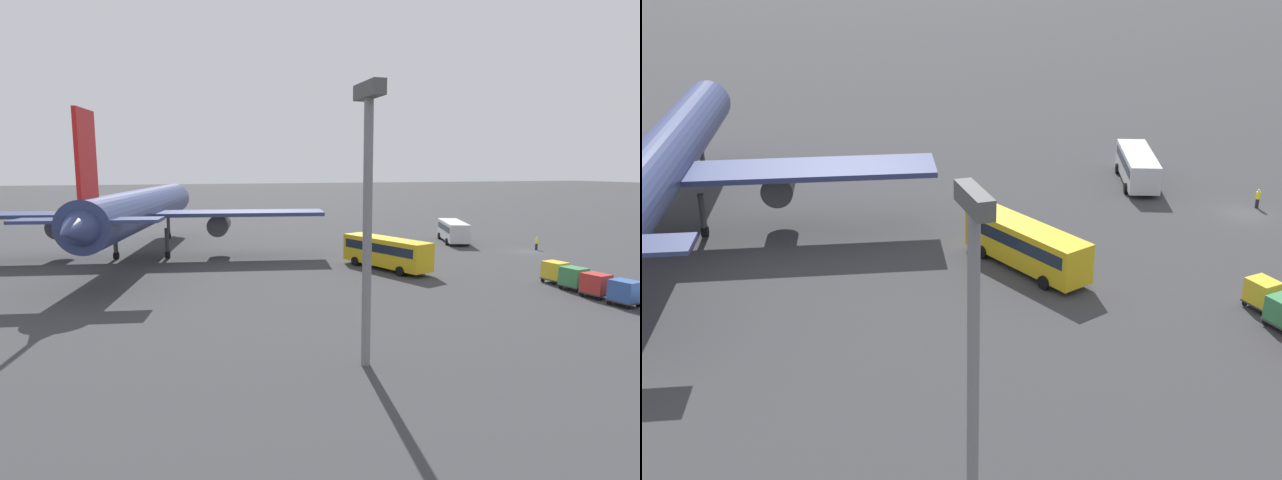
# 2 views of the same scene
# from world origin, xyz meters

# --- Properties ---
(ground_plane) EXTENTS (600.00, 600.00, 0.00)m
(ground_plane) POSITION_xyz_m (0.00, 0.00, 0.00)
(ground_plane) COLOR #38383A
(airplane) EXTENTS (50.19, 43.72, 15.63)m
(airplane) POSITION_xyz_m (10.94, 47.64, 5.87)
(airplane) COLOR navy
(airplane) RESTS_ON ground
(shuttle_bus_near) EXTENTS (10.39, 6.21, 3.04)m
(shuttle_bus_near) POSITION_xyz_m (10.46, 4.76, 1.83)
(shuttle_bus_near) COLOR silver
(shuttle_bus_near) RESTS_ON ground
(shuttle_bus_far) EXTENTS (11.31, 6.25, 3.38)m
(shuttle_bus_far) POSITION_xyz_m (-4.83, 22.61, 2.01)
(shuttle_bus_far) COLOR gold
(shuttle_bus_far) RESTS_ON ground
(worker_person) EXTENTS (0.38, 0.38, 1.74)m
(worker_person) POSITION_xyz_m (0.90, -1.95, 0.87)
(worker_person) COLOR #1E1E2D
(worker_person) RESTS_ON ground
(cargo_cart_blue) EXTENTS (2.24, 1.99, 2.06)m
(cargo_cart_blue) POSITION_xyz_m (-23.76, 10.83, 1.19)
(cargo_cart_blue) COLOR #38383D
(cargo_cart_blue) RESTS_ON ground
(cargo_cart_red) EXTENTS (2.24, 1.99, 2.06)m
(cargo_cart_red) POSITION_xyz_m (-21.07, 10.90, 1.19)
(cargo_cart_red) COLOR #38383D
(cargo_cart_red) RESTS_ON ground
(cargo_cart_green) EXTENTS (2.24, 1.99, 2.06)m
(cargo_cart_green) POSITION_xyz_m (-18.38, 10.61, 1.19)
(cargo_cart_green) COLOR #38383D
(cargo_cart_green) RESTS_ON ground
(cargo_cart_yellow) EXTENTS (2.24, 1.99, 2.06)m
(cargo_cart_yellow) POSITION_xyz_m (-15.69, 10.20, 1.19)
(cargo_cart_yellow) COLOR #38383D
(cargo_cart_yellow) RESTS_ON ground
(light_pole) EXTENTS (2.80, 0.70, 15.14)m
(light_pole) POSITION_xyz_m (-28.70, 34.83, 9.47)
(light_pole) COLOR slate
(light_pole) RESTS_ON ground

